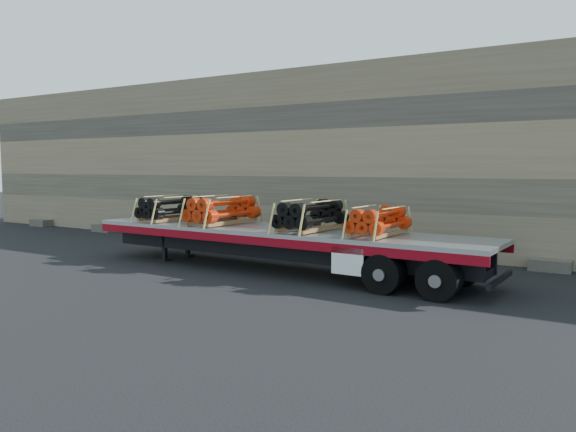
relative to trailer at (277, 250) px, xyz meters
name	(u,v)px	position (x,y,z in m)	size (l,w,h in m)	color
ground	(274,273)	(0.10, -0.35, -0.66)	(120.00, 120.00, 0.00)	black
rock_wall	(364,159)	(0.10, 6.15, 2.84)	(44.00, 3.00, 7.00)	#7A6B54
trailer	(277,250)	(0.00, 0.00, 0.00)	(13.14, 2.53, 1.31)	#A9ACB1
bundle_front	(171,209)	(-4.46, 0.14, 1.07)	(1.15, 2.31, 0.82)	black
bundle_midfront	(223,211)	(-2.16, 0.07, 1.10)	(1.24, 2.48, 0.88)	#B72709
bundle_midrear	(311,216)	(1.20, -0.04, 1.08)	(1.20, 2.41, 0.85)	black
bundle_rear	(379,222)	(3.33, -0.10, 1.03)	(1.06, 2.12, 0.75)	#B72709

